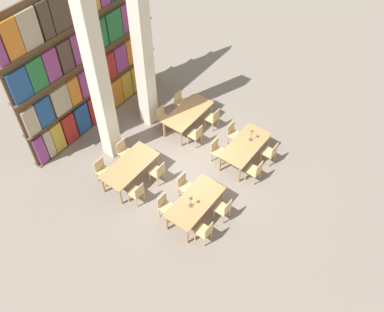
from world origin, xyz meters
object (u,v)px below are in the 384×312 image
Objects in this scene: chair_6 at (271,152)px; chair_5 at (217,150)px; reading_table_2 at (130,167)px; chair_11 at (124,151)px; chair_9 at (103,170)px; desk_lamp_0 at (191,200)px; chair_10 at (158,172)px; reading_table_3 at (188,113)px; chair_14 at (213,118)px; reading_table_0 at (195,203)px; chair_4 at (255,171)px; chair_7 at (233,133)px; pillar_left at (99,85)px; chair_0 at (205,232)px; reading_table_1 at (245,146)px; chair_1 at (165,206)px; chair_15 at (181,101)px; chair_8 at (137,193)px; chair_3 at (185,185)px; pillar_center at (143,53)px; chair_2 at (224,209)px; desk_lamp_1 at (252,133)px; chair_13 at (163,117)px; chair_12 at (196,135)px.

chair_5 is at bearing 123.41° from chair_6.
chair_11 is (0.50, 0.75, -0.21)m from reading_table_2.
desk_lamp_0 is at bearing 98.01° from chair_9.
reading_table_3 is (2.60, 0.77, 0.21)m from chair_10.
chair_10 is 3.13m from chair_14.
reading_table_0 is 2.52m from reading_table_2.
chair_7 is (0.99, 1.50, 0.00)m from chair_4.
pillar_left is 6.81× the size of chair_10.
reading_table_1 is (3.37, 0.78, 0.21)m from chair_0.
chair_4 reaches higher than reading_table_2.
desk_lamp_0 is at bearing 80.08° from chair_11.
chair_1 is 4.75m from chair_15.
chair_7 is 1.00× the size of chair_8.
chair_14 is (3.04, 1.03, 0.00)m from chair_3.
chair_6 reaches higher than reading_table_2.
pillar_center reaches higher than chair_5.
chair_9 is (-1.12, 4.02, 0.00)m from chair_2.
chair_4 is 1.27m from desk_lamp_1.
chair_3 is 3.08m from reading_table_3.
reading_table_2 is 2.22× the size of chair_13.
chair_2 is at bearing -161.99° from reading_table_1.
reading_table_0 is 2.44m from chair_5.
chair_7 is at bearing 13.25° from reading_table_0.
pillar_center is at bearing 0.00° from pillar_left.
chair_1 is 3.45m from reading_table_1.
desk_lamp_0 reaches higher than chair_8.
pillar_left is 12.38× the size of desk_lamp_1.
chair_3 is (0.98, 0.00, 0.00)m from chair_1.
pillar_left is at bearing 151.05° from reading_table_3.
chair_7 is 1.00× the size of chair_10.
chair_9 is at bearing 126.61° from chair_4.
chair_0 and chair_12 have the same top height.
reading_table_2 is at bearing -26.93° from chair_7.
chair_12 is (-0.51, -0.75, -0.21)m from reading_table_3.
chair_2 is at bearing 105.59° from chair_9.
chair_8 is (-3.96, 2.50, 0.00)m from chair_6.
desk_lamp_0 reaches higher than chair_9.
pillar_center is 6.81× the size of chair_2.
chair_5 is (2.51, 0.77, -0.58)m from desk_lamp_0.
pillar_left is 6.81× the size of chair_13.
chair_4 is (-0.11, -4.66, -2.52)m from pillar_center.
chair_11 is 2.09m from chair_13.
chair_11 is at bearing 83.65° from reading_table_0.
chair_4 is 4.44m from chair_11.
desk_lamp_0 is 0.49× the size of chair_11.
chair_14 is (1.19, 1.01, 0.00)m from chair_5.
chair_4 is 1.82× the size of desk_lamp_1.
pillar_left reaches higher than chair_10.
chair_5 is at bearing -59.35° from pillar_left.
chair_6 is at bearing -58.96° from reading_table_1.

